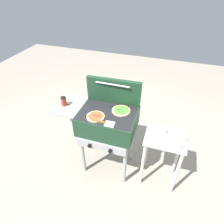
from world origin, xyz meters
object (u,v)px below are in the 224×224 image
Objects in this scene: sauce_jar at (64,101)px; topping_bowl_near at (163,131)px; pizza_pepperoni at (96,116)px; spatula at (103,122)px; prep_table at (163,150)px; topping_bowl_middle at (182,138)px; pizza_veggie at (121,111)px; grill at (107,122)px; topping_bowl_far at (177,145)px.

topping_bowl_near is at bearing 4.69° from sauce_jar.
pizza_pepperoni reaches higher than spatula.
topping_bowl_middle is at bearing 8.63° from prep_table.
sauce_jar reaches higher than spatula.
prep_table is at bearing -7.58° from pizza_veggie.
pizza_pepperoni is 2.07× the size of topping_bowl_middle.
pizza_pepperoni is 0.75m from topping_bowl_near.
sauce_jar is 1.26m from prep_table.
sauce_jar is (-0.51, -0.02, 0.20)m from grill.
pizza_pepperoni is 0.44m from sauce_jar.
sauce_jar is 1.32m from topping_bowl_far.
grill is 3.67× the size of spatula.
sauce_jar reaches higher than pizza_pepperoni.
sauce_jar is at bearing -179.01° from prep_table.
grill is 0.80m from topping_bowl_far.
pizza_veggie reaches higher than topping_bowl_far.
topping_bowl_far is at bearing -7.22° from grill.
spatula is at bearing -16.97° from sauce_jar.
grill reaches higher than prep_table.
grill is 4.68× the size of pizza_veggie.
topping_bowl_near is 0.95× the size of topping_bowl_far.
spatula is (0.53, -0.16, -0.05)m from sauce_jar.
pizza_pepperoni is 2.07× the size of topping_bowl_near.
sauce_jar reaches higher than topping_bowl_near.
pizza_pepperoni is 0.89m from topping_bowl_far.
topping_bowl_far is (0.87, 0.01, -0.17)m from pizza_pepperoni.
pizza_veggie reaches higher than topping_bowl_middle.
grill is 0.84m from topping_bowl_middle.
topping_bowl_middle is (1.35, 0.05, -0.21)m from sauce_jar.
topping_bowl_far is (0.77, 0.08, -0.17)m from spatula.
topping_bowl_far is at bearing -41.60° from prep_table.
grill is 0.71m from prep_table.
topping_bowl_near is at bearing 14.70° from pizza_pepperoni.
grill is 8.77× the size of sauce_jar.
topping_bowl_middle is (0.16, 0.02, 0.22)m from prep_table.
pizza_pepperoni is 0.27× the size of prep_table.
topping_bowl_far is at bearing -109.19° from topping_bowl_middle.
topping_bowl_near is at bearing 0.33° from pizza_veggie.
spatula is 0.79m from topping_bowl_far.
pizza_veggie is 1.87× the size of sauce_jar.
pizza_pepperoni is at bearing -12.31° from sauce_jar.
topping_bowl_far and topping_bowl_middle have the same top height.
pizza_veggie is at bearing 7.85° from sauce_jar.
topping_bowl_near is at bearing 22.79° from spatula.
pizza_pepperoni reaches higher than topping_bowl_near.
sauce_jar is 0.56m from spatula.
pizza_veggie reaches higher than topping_bowl_near.
prep_table is 0.24m from topping_bowl_near.
pizza_veggie is at bearing 164.83° from topping_bowl_far.
pizza_veggie is 2.19× the size of topping_bowl_middle.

